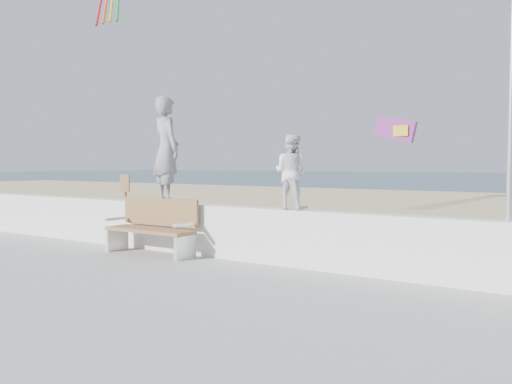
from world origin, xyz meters
TOP-DOWN VIEW (x-y plane):
  - ground at (0.00, 0.00)m, footprint 220.00×220.00m
  - sand at (0.00, 9.00)m, footprint 90.00×40.00m
  - seawall at (0.00, 2.00)m, footprint 30.00×0.35m
  - adult at (-1.96, 2.00)m, footprint 0.85×0.72m
  - child at (0.74, 2.00)m, footprint 0.59×0.46m
  - bench at (-1.87, 1.55)m, footprint 1.80×0.57m
  - parafoil_kite at (1.08, 5.84)m, footprint 0.91×0.33m
  - sign at (-5.09, 3.80)m, footprint 0.32×0.07m

SIDE VIEW (x-z plane):
  - ground at x=0.00m, z-range 0.00..0.00m
  - sand at x=0.00m, z-range 0.00..0.08m
  - seawall at x=0.00m, z-range 0.18..1.08m
  - bench at x=-1.87m, z-range 0.19..1.19m
  - sign at x=-5.09m, z-range 0.21..1.67m
  - child at x=0.74m, z-range 1.08..2.27m
  - adult at x=-1.96m, z-range 1.08..3.06m
  - parafoil_kite at x=1.08m, z-range 2.24..2.85m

